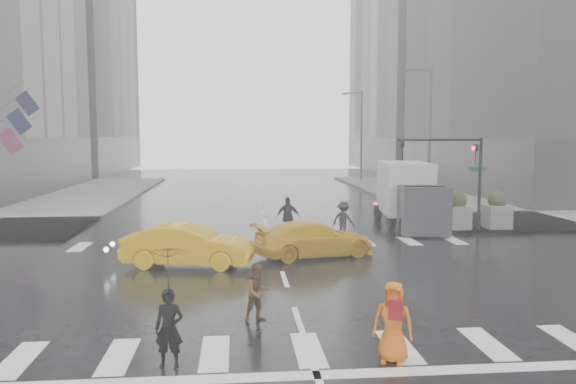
{
  "coord_description": "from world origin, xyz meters",
  "views": [
    {
      "loc": [
        -1.51,
        -17.59,
        4.6
      ],
      "look_at": [
        0.29,
        2.0,
        2.62
      ],
      "focal_mm": 35.0,
      "sensor_mm": 36.0,
      "label": 1
    }
  ],
  "objects": [
    {
      "name": "box_truck",
      "position": [
        7.07,
        9.54,
        1.72
      ],
      "size": [
        2.28,
        6.08,
        3.23
      ],
      "rotation": [
        0.0,
        0.0,
        -0.12
      ],
      "color": "silver",
      "rests_on": "ground"
    },
    {
      "name": "ground",
      "position": [
        0.0,
        0.0,
        0.0
      ],
      "size": [
        120.0,
        120.0,
        0.0
      ],
      "primitive_type": "plane",
      "color": "black",
      "rests_on": "ground"
    },
    {
      "name": "building_ne_far",
      "position": [
        29.0,
        56.0,
        16.27
      ],
      "size": [
        26.05,
        26.05,
        36.0
      ],
      "color": "#AFA898",
      "rests_on": "ground"
    },
    {
      "name": "flag_cluster",
      "position": [
        -15.08,
        18.5,
        5.64
      ],
      "size": [
        2.87,
        3.06,
        4.69
      ],
      "color": "#59595B",
      "rests_on": "ground"
    },
    {
      "name": "taxi_mid",
      "position": [
        -3.23,
        2.11,
        0.75
      ],
      "size": [
        4.74,
        2.33,
        1.5
      ],
      "primitive_type": "imported",
      "rotation": [
        0.0,
        0.0,
        1.4
      ],
      "color": "#E0A60B",
      "rests_on": "ground"
    },
    {
      "name": "pedestrian_far_a",
      "position": [
        0.81,
        7.53,
        0.92
      ],
      "size": [
        1.1,
        0.7,
        1.83
      ],
      "primitive_type": "imported",
      "rotation": [
        0.0,
        0.0,
        3.1
      ],
      "color": "black",
      "rests_on": "ground"
    },
    {
      "name": "street_lamp_near",
      "position": [
        10.87,
        18.0,
        4.95
      ],
      "size": [
        2.15,
        0.22,
        9.0
      ],
      "color": "#59595B",
      "rests_on": "ground"
    },
    {
      "name": "sidewalk_ne",
      "position": [
        19.5,
        17.5,
        0.07
      ],
      "size": [
        35.0,
        35.0,
        0.15
      ],
      "primitive_type": "cube",
      "color": "slate",
      "rests_on": "ground"
    },
    {
      "name": "pedestrian_brown",
      "position": [
        -1.0,
        -4.0,
        0.73
      ],
      "size": [
        0.87,
        0.8,
        1.46
      ],
      "primitive_type": "imported",
      "rotation": [
        0.0,
        0.0,
        0.44
      ],
      "color": "#4F341C",
      "rests_on": "ground"
    },
    {
      "name": "pedestrian_black",
      "position": [
        -2.87,
        -6.63,
        1.64
      ],
      "size": [
        1.09,
        1.11,
        2.43
      ],
      "rotation": [
        0.0,
        0.0,
        -0.15
      ],
      "color": "black",
      "rests_on": "ground"
    },
    {
      "name": "planter_east",
      "position": [
        11.0,
        8.2,
        0.98
      ],
      "size": [
        1.1,
        1.1,
        1.8
      ],
      "color": "slate",
      "rests_on": "ground"
    },
    {
      "name": "traffic_signal_pole",
      "position": [
        9.01,
        8.01,
        3.22
      ],
      "size": [
        4.45,
        0.42,
        4.5
      ],
      "color": "black",
      "rests_on": "ground"
    },
    {
      "name": "street_lamp_far",
      "position": [
        10.87,
        38.0,
        4.95
      ],
      "size": [
        2.15,
        0.22,
        9.0
      ],
      "color": "#59595B",
      "rests_on": "ground"
    },
    {
      "name": "pedestrian_orange",
      "position": [
        1.62,
        -6.8,
        0.84
      ],
      "size": [
        0.96,
        0.81,
        1.67
      ],
      "rotation": [
        0.0,
        0.0,
        -0.41
      ],
      "color": "#D35F0E",
      "rests_on": "ground"
    },
    {
      "name": "road_markings",
      "position": [
        0.0,
        0.0,
        0.01
      ],
      "size": [
        18.0,
        48.0,
        0.01
      ],
      "primitive_type": null,
      "color": "silver",
      "rests_on": "ground"
    },
    {
      "name": "planter_west",
      "position": [
        7.0,
        8.2,
        0.98
      ],
      "size": [
        1.1,
        1.1,
        1.8
      ],
      "color": "slate",
      "rests_on": "ground"
    },
    {
      "name": "planter_mid",
      "position": [
        9.0,
        8.2,
        0.98
      ],
      "size": [
        1.1,
        1.1,
        1.8
      ],
      "color": "slate",
      "rests_on": "ground"
    },
    {
      "name": "taxi_rear",
      "position": [
        1.41,
        3.32,
        0.67
      ],
      "size": [
        4.44,
        2.83,
        1.35
      ],
      "primitive_type": "imported",
      "rotation": [
        0.0,
        0.0,
        1.81
      ],
      "color": "#E0A60B",
      "rests_on": "ground"
    },
    {
      "name": "pedestrian_far_b",
      "position": [
        3.24,
        6.89,
        0.84
      ],
      "size": [
        1.23,
        1.14,
        1.68
      ],
      "primitive_type": "imported",
      "rotation": [
        0.0,
        0.0,
        2.49
      ],
      "color": "black",
      "rests_on": "ground"
    },
    {
      "name": "building_nw_far",
      "position": [
        -29.0,
        56.0,
        20.19
      ],
      "size": [
        26.05,
        26.05,
        44.0
      ],
      "color": "#625F5A",
      "rests_on": "ground"
    }
  ]
}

